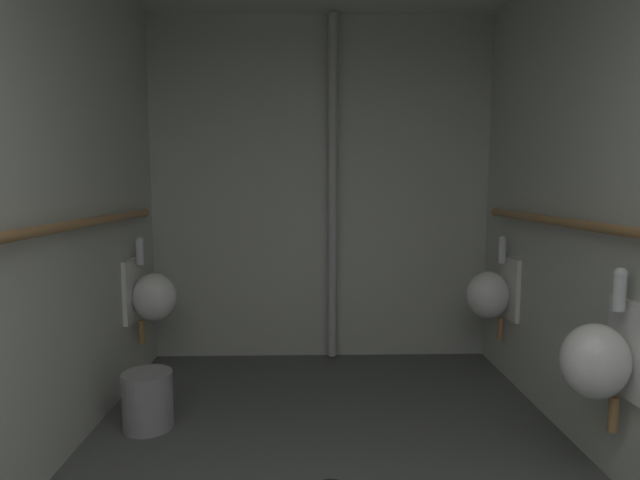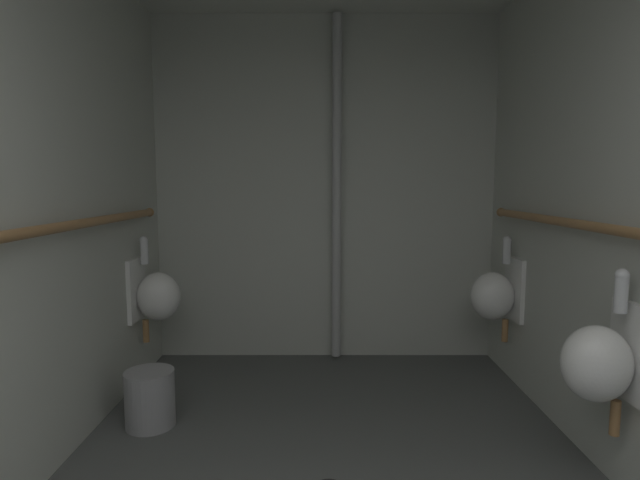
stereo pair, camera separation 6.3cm
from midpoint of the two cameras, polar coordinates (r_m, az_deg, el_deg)
name	(u,v)px [view 2 (the right image)]	position (r m, az deg, el deg)	size (l,w,h in m)	color
wall_back	(323,190)	(4.09, 0.74, 5.61)	(2.81, 0.06, 2.71)	beige
urinal_left_mid	(153,295)	(3.75, -17.83, -5.90)	(0.32, 0.30, 0.76)	white
urinal_right_mid	(598,361)	(2.62, 29.44, -11.73)	(0.32, 0.30, 0.76)	white
urinal_right_far	(493,294)	(3.81, 19.32, -5.77)	(0.32, 0.30, 0.76)	white
supply_pipe_left	(18,234)	(2.43, -30.24, 0.59)	(0.06, 3.26, 0.06)	#9E7042
supply_pipe_right	(630,233)	(2.54, 32.10, 0.69)	(0.06, 3.21, 0.06)	#9E7042
standpipe_back_wall	(334,191)	(3.98, 2.07, 5.58)	(0.07, 0.07, 2.66)	#B2B2B2
waste_bin	(147,399)	(3.24, -18.30, -16.60)	(0.28, 0.28, 0.33)	gray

